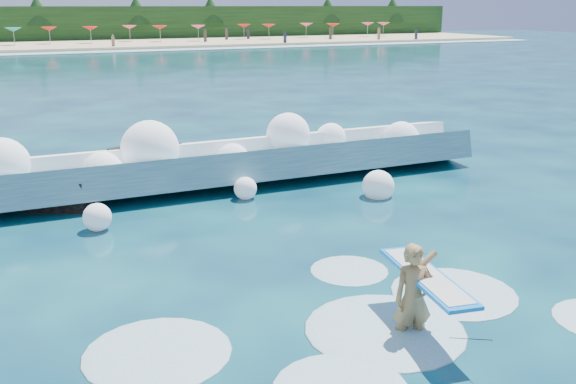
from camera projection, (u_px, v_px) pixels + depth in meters
name	position (u px, v px, depth m)	size (l,w,h in m)	color
ground	(260.00, 288.00, 12.30)	(200.00, 200.00, 0.00)	#071F3D
beach	(27.00, 46.00, 80.38)	(140.00, 20.00, 0.40)	tan
wet_band	(32.00, 53.00, 70.82)	(140.00, 5.00, 0.08)	silver
treeline	(21.00, 25.00, 88.47)	(140.00, 4.00, 5.00)	black
breaking_wave	(195.00, 168.00, 19.07)	(18.21, 2.83, 1.57)	teal
rock_cluster	(43.00, 185.00, 17.71)	(8.10, 3.32, 1.34)	black
surfer_with_board	(416.00, 294.00, 10.46)	(1.16, 3.01, 1.86)	#9D7849
wave_spray	(192.00, 154.00, 18.71)	(15.15, 4.70, 2.19)	white
surf_foam	(369.00, 326.00, 10.84)	(9.29, 5.44, 0.14)	silver
beach_umbrellas	(24.00, 29.00, 81.06)	(110.93, 6.10, 0.50)	#E84461
beachgoers	(27.00, 40.00, 77.53)	(106.79, 12.47, 1.94)	#3F332D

